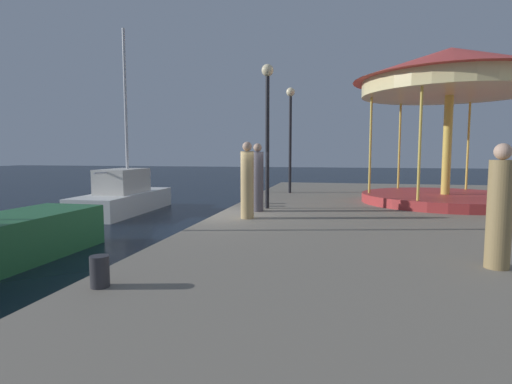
{
  "coord_description": "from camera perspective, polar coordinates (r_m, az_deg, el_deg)",
  "views": [
    {
      "loc": [
        3.38,
        -10.93,
        2.49
      ],
      "look_at": [
        0.47,
        2.96,
        1.13
      ],
      "focal_mm": 28.66,
      "sensor_mm": 36.0,
      "label": 1
    }
  ],
  "objects": [
    {
      "name": "person_mid_promenade",
      "position": [
        6.91,
        30.86,
        -2.21
      ],
      "size": [
        0.34,
        0.34,
        1.83
      ],
      "color": "#937A4C",
      "rests_on": "quay_dock"
    },
    {
      "name": "bollard_south",
      "position": [
        12.94,
        -1.05,
        -1.12
      ],
      "size": [
        0.24,
        0.24,
        0.4
      ],
      "primitive_type": "cylinder",
      "color": "#2D2D33",
      "rests_on": "quay_dock"
    },
    {
      "name": "person_near_carousel",
      "position": [
        10.48,
        -1.23,
        1.32
      ],
      "size": [
        0.34,
        0.34,
        1.97
      ],
      "color": "tan",
      "rests_on": "quay_dock"
    },
    {
      "name": "quay_dock",
      "position": [
        11.67,
        29.19,
        -5.54
      ],
      "size": [
        13.75,
        24.72,
        0.8
      ],
      "primitive_type": "cube",
      "color": "gray",
      "rests_on": "ground"
    },
    {
      "name": "lamp_post_mid_promenade",
      "position": [
        17.29,
        4.82,
        9.77
      ],
      "size": [
        0.36,
        0.36,
        4.38
      ],
      "color": "black",
      "rests_on": "quay_dock"
    },
    {
      "name": "lamp_post_near_edge",
      "position": [
        12.43,
        1.61,
        11.27
      ],
      "size": [
        0.36,
        0.36,
        4.3
      ],
      "color": "black",
      "rests_on": "quay_dock"
    },
    {
      "name": "bollard_north",
      "position": [
        5.6,
        -20.98,
        -10.31
      ],
      "size": [
        0.24,
        0.24,
        0.4
      ],
      "primitive_type": "cylinder",
      "color": "#2D2D33",
      "rests_on": "quay_dock"
    },
    {
      "name": "sailboat_white",
      "position": [
        17.92,
        -17.99,
        -0.54
      ],
      "size": [
        2.1,
        5.64,
        7.6
      ],
      "color": "white",
      "rests_on": "ground"
    },
    {
      "name": "person_by_the_water",
      "position": [
        11.78,
        0.22,
        1.76
      ],
      "size": [
        0.34,
        0.34,
        1.96
      ],
      "color": "#514C56",
      "rests_on": "quay_dock"
    },
    {
      "name": "carousel",
      "position": [
        15.22,
        25.41,
        12.88
      ],
      "size": [
        6.24,
        6.24,
        5.11
      ],
      "color": "#B23333",
      "rests_on": "quay_dock"
    },
    {
      "name": "ground_plane",
      "position": [
        11.71,
        -5.27,
        -6.81
      ],
      "size": [
        120.0,
        120.0,
        0.0
      ],
      "primitive_type": "plane",
      "color": "black"
    },
    {
      "name": "bollard_center",
      "position": [
        13.62,
        -0.73,
        -0.79
      ],
      "size": [
        0.24,
        0.24,
        0.4
      ],
      "primitive_type": "cylinder",
      "color": "#2D2D33",
      "rests_on": "quay_dock"
    }
  ]
}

